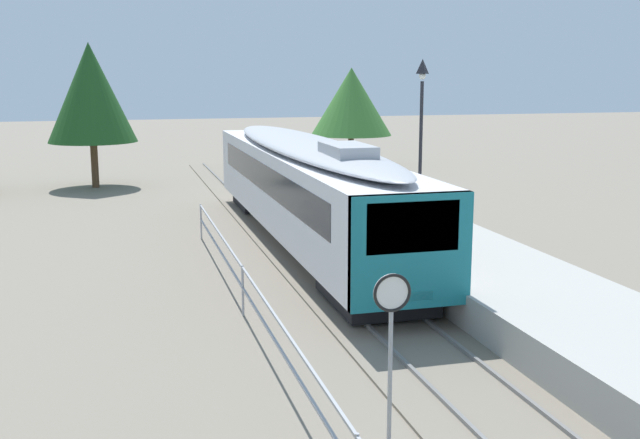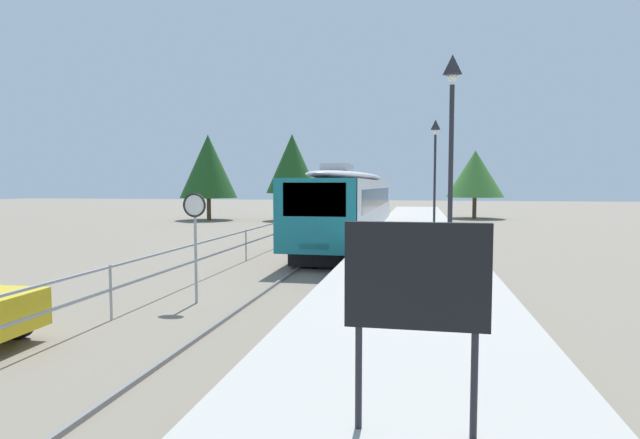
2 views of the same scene
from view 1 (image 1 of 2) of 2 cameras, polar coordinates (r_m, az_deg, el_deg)
name	(u,v)px [view 1 (image 1 of 2)]	position (r m, az deg, el deg)	size (l,w,h in m)	color
ground_plane	(248,303)	(19.79, -5.35, -6.18)	(160.00, 160.00, 0.00)	slate
track_rails	(360,293)	(20.47, 2.99, -5.47)	(3.20, 60.00, 0.14)	slate
commuter_train	(306,183)	(25.60, -1.07, 2.70)	(2.82, 19.33, 3.74)	silver
station_platform	(472,270)	(21.56, 11.26, -3.67)	(3.90, 60.00, 0.90)	#A8A59E
platform_lamp_far_end	(422,107)	(26.84, 7.57, 8.30)	(0.34, 0.34, 5.35)	#232328
speed_limit_sign	(392,316)	(11.85, 5.35, -7.19)	(0.61, 0.10, 2.81)	#9EA0A5
tree_behind_carpark	(91,93)	(40.57, -16.71, 9.03)	(4.43, 4.43, 7.29)	brown
tree_behind_station_far	(351,102)	(48.48, 2.35, 8.76)	(5.09, 5.09, 6.10)	brown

